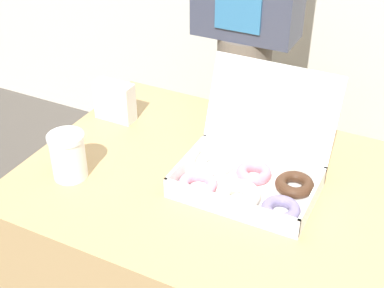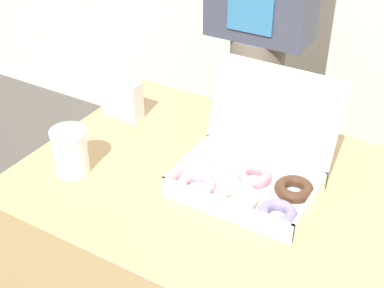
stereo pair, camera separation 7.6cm
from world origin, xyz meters
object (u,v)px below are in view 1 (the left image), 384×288
at_px(person_customer, 247,13).
at_px(coffee_cup, 68,156).
at_px(donut_box, 249,173).
at_px(napkin_holder, 115,101).

bearing_deg(person_customer, coffee_cup, -101.73).
relative_size(donut_box, napkin_holder, 2.85).
bearing_deg(napkin_holder, donut_box, -15.44).
relative_size(coffee_cup, napkin_holder, 1.03).
bearing_deg(napkin_holder, coffee_cup, -78.97).
distance_m(donut_box, person_customer, 0.70).
xyz_separation_m(coffee_cup, napkin_holder, (-0.06, 0.30, -0.00)).
height_order(donut_box, person_customer, person_customer).
xyz_separation_m(donut_box, coffee_cup, (-0.43, -0.16, 0.02)).
relative_size(napkin_holder, person_customer, 0.07).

